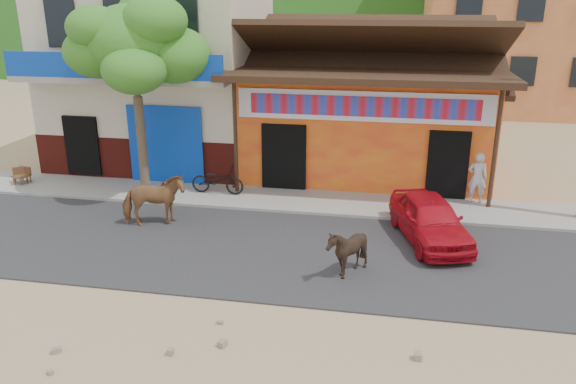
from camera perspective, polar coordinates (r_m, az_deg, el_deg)
name	(u,v)px	position (r m, az deg, el deg)	size (l,w,h in m)	color
ground	(239,302)	(11.78, -4.98, -11.10)	(120.00, 120.00, 0.00)	#9E825B
road	(266,250)	(13.91, -2.27, -5.93)	(60.00, 5.00, 0.04)	#28282B
sidewalk	(291,201)	(17.07, 0.30, -0.88)	(60.00, 2.00, 0.12)	gray
dance_club	(367,120)	(20.22, 7.98, 7.27)	(8.00, 6.00, 3.60)	orange
cafe_building	(163,67)	(21.59, -12.57, 12.34)	(7.00, 6.00, 7.00)	beige
tree	(138,97)	(17.48, -15.02, 9.34)	(3.00, 3.00, 6.00)	#2D721E
cow_tan	(153,200)	(15.52, -13.51, -0.82)	(0.77, 1.68, 1.42)	#94623B
cow_dark	(347,251)	(12.51, 6.03, -6.00)	(0.94, 1.06, 1.17)	black
red_car	(430,219)	(14.64, 14.21, -2.67)	(1.37, 3.40, 1.16)	red
scooter	(218,180)	(17.51, -7.17, 1.21)	(0.58, 1.66, 0.87)	black
pedestrian	(477,178)	(17.43, 18.68, 1.38)	(0.56, 0.37, 1.54)	silver
cafe_chair_left	(20,169)	(20.36, -25.54, 2.15)	(0.45, 0.45, 0.96)	#4E281A
cafe_chair_right	(19,169)	(20.32, -25.63, 2.10)	(0.45, 0.45, 0.96)	#452A17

